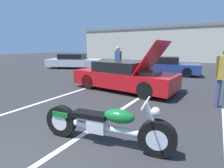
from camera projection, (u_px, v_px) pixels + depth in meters
The scene contains 8 objects.
parking_stripe_foreground at pixel (32, 105), 5.65m from camera, with size 0.12×5.58×0.01m, color white.
parking_stripe_middle at pixel (100, 124), 4.31m from camera, with size 0.12×5.58×0.01m, color white.
far_building at pixel (196, 42), 22.02m from camera, with size 32.00×4.20×4.40m.
motorcycle at pixel (104, 125), 3.33m from camera, with size 2.63×0.77×0.97m.
show_car_hood_open at pixel (124, 76), 7.56m from camera, with size 4.56×2.06×2.09m.
parked_car_left_row at pixel (74, 61), 15.11m from camera, with size 4.93×3.48×1.23m.
parked_car_mid_row at pixel (166, 66), 11.70m from camera, with size 4.33×2.48×1.20m.
spectator_near_motorcycle at pixel (118, 59), 10.70m from camera, with size 0.52×0.24×1.85m.
Camera 1 is at (2.49, -0.88, 1.87)m, focal length 28.00 mm.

